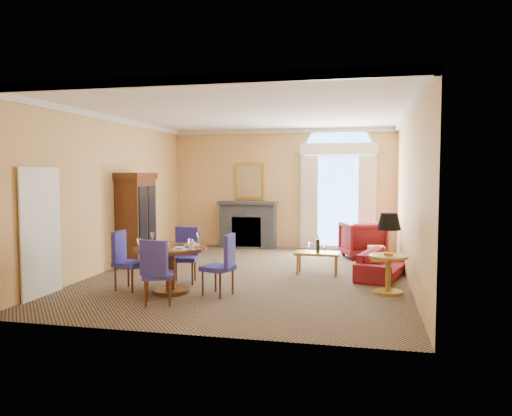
% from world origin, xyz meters
% --- Properties ---
extents(ground, '(7.50, 7.50, 0.00)m').
position_xyz_m(ground, '(0.00, 0.00, 0.00)').
color(ground, '#131A3D').
rests_on(ground, ground).
extents(room_envelope, '(6.04, 7.52, 3.45)m').
position_xyz_m(room_envelope, '(-0.03, 0.67, 2.51)').
color(room_envelope, '#E0B06B').
rests_on(room_envelope, ground).
extents(armoire, '(0.58, 1.03, 2.03)m').
position_xyz_m(armoire, '(-2.72, 0.58, 0.98)').
color(armoire, '#3E1E0E').
rests_on(armoire, ground).
extents(dining_table, '(1.24, 1.24, 0.98)m').
position_xyz_m(dining_table, '(-0.99, -1.72, 0.58)').
color(dining_table, '#3E1E0E').
rests_on(dining_table, ground).
extents(dining_chair_north, '(0.54, 0.54, 1.02)m').
position_xyz_m(dining_chair_north, '(-1.04, -0.86, 0.58)').
color(dining_chair_north, '#2A2594').
rests_on(dining_chair_north, ground).
extents(dining_chair_south, '(0.58, 0.58, 1.02)m').
position_xyz_m(dining_chair_south, '(-0.88, -2.55, 0.58)').
color(dining_chair_south, '#2A2594').
rests_on(dining_chair_south, ground).
extents(dining_chair_east, '(0.58, 0.58, 1.02)m').
position_xyz_m(dining_chair_east, '(-0.06, -1.71, 0.58)').
color(dining_chair_east, '#2A2594').
rests_on(dining_chair_east, ground).
extents(dining_chair_west, '(0.53, 0.53, 1.02)m').
position_xyz_m(dining_chair_west, '(-1.85, -1.68, 0.58)').
color(dining_chair_west, '#2A2594').
rests_on(dining_chair_west, ground).
extents(sofa, '(1.12, 1.86, 0.51)m').
position_xyz_m(sofa, '(2.55, 0.38, 0.25)').
color(sofa, maroon).
rests_on(sofa, ground).
extents(armchair, '(1.20, 1.21, 0.86)m').
position_xyz_m(armchair, '(2.15, 2.57, 0.43)').
color(armchair, maroon).
rests_on(armchair, ground).
extents(coffee_table, '(0.89, 0.51, 0.80)m').
position_xyz_m(coffee_table, '(1.29, 0.35, 0.42)').
color(coffee_table, olive).
rests_on(coffee_table, ground).
extents(side_table, '(0.65, 0.65, 1.33)m').
position_xyz_m(side_table, '(2.60, -0.97, 0.85)').
color(side_table, olive).
rests_on(side_table, ground).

